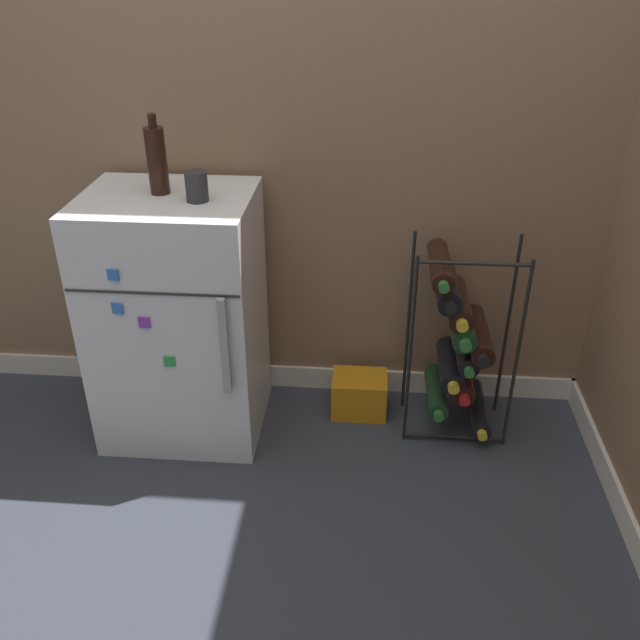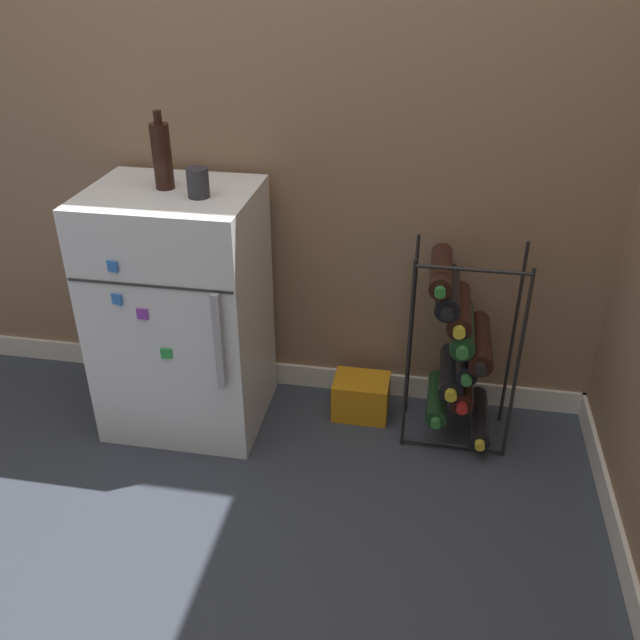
# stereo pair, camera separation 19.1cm
# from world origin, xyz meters

# --- Properties ---
(ground_plane) EXTENTS (14.00, 14.00, 0.00)m
(ground_plane) POSITION_xyz_m (0.00, 0.00, 0.00)
(ground_plane) COLOR #333842
(wall_back) EXTENTS (7.04, 0.07, 2.50)m
(wall_back) POSITION_xyz_m (0.00, 0.66, 1.24)
(wall_back) COLOR #84664C
(wall_back) RESTS_ON ground_plane
(mini_fridge) EXTENTS (0.54, 0.48, 0.87)m
(mini_fridge) POSITION_xyz_m (-0.43, 0.37, 0.44)
(mini_fridge) COLOR silver
(mini_fridge) RESTS_ON ground_plane
(wine_rack) EXTENTS (0.36, 0.33, 0.72)m
(wine_rack) POSITION_xyz_m (0.53, 0.42, 0.37)
(wine_rack) COLOR black
(wine_rack) RESTS_ON ground_plane
(soda_box) EXTENTS (0.20, 0.15, 0.15)m
(soda_box) POSITION_xyz_m (0.20, 0.48, 0.08)
(soda_box) COLOR orange
(soda_box) RESTS_ON ground_plane
(fridge_top_cup) EXTENTS (0.07, 0.07, 0.09)m
(fridge_top_cup) POSITION_xyz_m (-0.31, 0.33, 0.92)
(fridge_top_cup) COLOR #28282D
(fridge_top_cup) RESTS_ON mini_fridge
(fridge_top_bottle) EXTENTS (0.06, 0.06, 0.24)m
(fridge_top_bottle) POSITION_xyz_m (-0.45, 0.40, 0.98)
(fridge_top_bottle) COLOR black
(fridge_top_bottle) RESTS_ON mini_fridge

